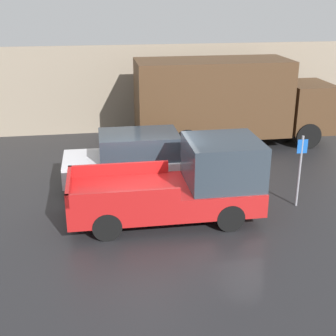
# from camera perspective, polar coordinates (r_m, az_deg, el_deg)

# --- Properties ---
(ground_plane) EXTENTS (60.00, 60.00, 0.00)m
(ground_plane) POSITION_cam_1_polar(r_m,az_deg,el_deg) (13.71, -2.27, -4.66)
(ground_plane) COLOR #232326
(building_wall) EXTENTS (28.00, 0.15, 3.75)m
(building_wall) POSITION_cam_1_polar(r_m,az_deg,el_deg) (20.63, -4.98, 9.54)
(building_wall) COLOR gray
(building_wall) RESTS_ON ground
(pickup_truck) EXTENTS (5.13, 2.10, 2.20)m
(pickup_truck) POSITION_cam_1_polar(r_m,az_deg,el_deg) (12.66, 2.10, -1.91)
(pickup_truck) COLOR red
(pickup_truck) RESTS_ON ground
(car) EXTENTS (4.54, 1.94, 1.69)m
(car) POSITION_cam_1_polar(r_m,az_deg,el_deg) (15.04, -3.88, 1.13)
(car) COLOR silver
(car) RESTS_ON ground
(delivery_truck) EXTENTS (7.83, 2.40, 3.42)m
(delivery_truck) POSITION_cam_1_polar(r_m,az_deg,el_deg) (18.88, 7.22, 8.27)
(delivery_truck) COLOR #4C331E
(delivery_truck) RESTS_ON ground
(parking_sign) EXTENTS (0.30, 0.07, 2.13)m
(parking_sign) POSITION_cam_1_polar(r_m,az_deg,el_deg) (13.78, 15.79, 0.12)
(parking_sign) COLOR gray
(parking_sign) RESTS_ON ground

